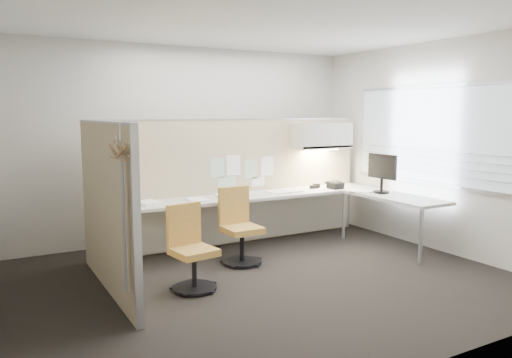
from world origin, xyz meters
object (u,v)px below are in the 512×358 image
chair_left (191,250)px  chair_right (239,228)px  phone (335,185)px  monitor (382,171)px  desk (276,204)px

chair_left → chair_right: size_ratio=0.96×
chair_right → phone: (1.85, 0.46, 0.35)m
chair_right → monitor: (2.16, -0.18, 0.61)m
desk → monitor: (1.37, -0.61, 0.44)m
chair_right → phone: 1.94m
desk → chair_right: 0.91m
desk → chair_right: chair_right is taller
desk → monitor: size_ratio=7.36×
phone → monitor: bearing=-69.7°
chair_right → chair_left: bearing=-148.2°
chair_left → phone: bearing=12.2°
chair_right → phone: size_ratio=4.12×
desk → monitor: monitor is taller
chair_left → phone: size_ratio=3.94×
chair_right → desk: bearing=26.9°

